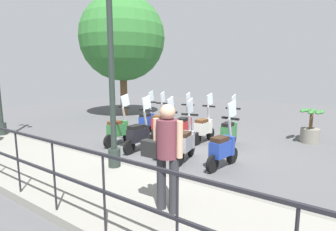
{
  "coord_description": "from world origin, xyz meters",
  "views": [
    {
      "loc": [
        -6.23,
        -3.97,
        2.16
      ],
      "look_at": [
        0.2,
        0.5,
        0.9
      ],
      "focal_mm": 28.0,
      "sensor_mm": 36.0,
      "label": 1
    }
  ],
  "objects_px": {
    "lamp_post_near": "(111,70)",
    "scooter_far_0": "(229,131)",
    "pedestrian_with_bag": "(166,150)",
    "scooter_near_1": "(186,142)",
    "scooter_near_4": "(118,129)",
    "scooter_far_3": "(159,123)",
    "scooter_far_2": "(185,125)",
    "tree_large": "(122,38)",
    "scooter_far_4": "(147,121)",
    "scooter_near_2": "(165,137)",
    "scooter_near_3": "(139,134)",
    "potted_palm": "(310,129)",
    "scooter_near_0": "(223,148)",
    "scooter_far_1": "(204,127)"
  },
  "relations": [
    {
      "from": "lamp_post_near",
      "to": "scooter_far_0",
      "type": "distance_m",
      "value": 4.0
    },
    {
      "from": "pedestrian_with_bag",
      "to": "scooter_near_1",
      "type": "distance_m",
      "value": 2.78
    },
    {
      "from": "pedestrian_with_bag",
      "to": "scooter_near_4",
      "type": "xyz_separation_m",
      "value": [
        2.56,
        3.58,
        -0.6
      ]
    },
    {
      "from": "scooter_near_4",
      "to": "scooter_far_3",
      "type": "bearing_deg",
      "value": -16.18
    },
    {
      "from": "pedestrian_with_bag",
      "to": "scooter_far_2",
      "type": "distance_m",
      "value": 4.82
    },
    {
      "from": "lamp_post_near",
      "to": "tree_large",
      "type": "xyz_separation_m",
      "value": [
        5.97,
        5.5,
        1.66
      ]
    },
    {
      "from": "lamp_post_near",
      "to": "pedestrian_with_bag",
      "type": "xyz_separation_m",
      "value": [
        -0.86,
        -1.99,
        -1.16
      ]
    },
    {
      "from": "scooter_far_4",
      "to": "pedestrian_with_bag",
      "type": "bearing_deg",
      "value": -149.14
    },
    {
      "from": "scooter_near_2",
      "to": "scooter_far_2",
      "type": "bearing_deg",
      "value": 4.95
    },
    {
      "from": "lamp_post_near",
      "to": "scooter_near_4",
      "type": "bearing_deg",
      "value": 43.08
    },
    {
      "from": "lamp_post_near",
      "to": "scooter_far_2",
      "type": "bearing_deg",
      "value": 4.28
    },
    {
      "from": "pedestrian_with_bag",
      "to": "scooter_near_3",
      "type": "bearing_deg",
      "value": 45.8
    },
    {
      "from": "scooter_near_3",
      "to": "scooter_far_2",
      "type": "bearing_deg",
      "value": -11.4
    },
    {
      "from": "pedestrian_with_bag",
      "to": "potted_palm",
      "type": "height_order",
      "value": "pedestrian_with_bag"
    },
    {
      "from": "tree_large",
      "to": "scooter_far_2",
      "type": "relative_size",
      "value": 3.92
    },
    {
      "from": "scooter_near_0",
      "to": "pedestrian_with_bag",
      "type": "bearing_deg",
      "value": -166.81
    },
    {
      "from": "pedestrian_with_bag",
      "to": "scooter_far_4",
      "type": "height_order",
      "value": "pedestrian_with_bag"
    },
    {
      "from": "scooter_near_4",
      "to": "potted_palm",
      "type": "bearing_deg",
      "value": -54.98
    },
    {
      "from": "lamp_post_near",
      "to": "scooter_near_0",
      "type": "relative_size",
      "value": 3.03
    },
    {
      "from": "scooter_near_0",
      "to": "potted_palm",
      "type": "bearing_deg",
      "value": -11.09
    },
    {
      "from": "tree_large",
      "to": "scooter_far_4",
      "type": "relative_size",
      "value": 3.92
    },
    {
      "from": "potted_palm",
      "to": "scooter_near_2",
      "type": "bearing_deg",
      "value": 140.54
    },
    {
      "from": "tree_large",
      "to": "scooter_far_3",
      "type": "height_order",
      "value": "tree_large"
    },
    {
      "from": "potted_palm",
      "to": "scooter_near_1",
      "type": "xyz_separation_m",
      "value": [
        -3.73,
        2.32,
        0.04
      ]
    },
    {
      "from": "lamp_post_near",
      "to": "scooter_far_1",
      "type": "height_order",
      "value": "lamp_post_near"
    },
    {
      "from": "pedestrian_with_bag",
      "to": "scooter_far_0",
      "type": "height_order",
      "value": "pedestrian_with_bag"
    },
    {
      "from": "scooter_near_0",
      "to": "scooter_near_4",
      "type": "bearing_deg",
      "value": 98.28
    },
    {
      "from": "tree_large",
      "to": "scooter_far_4",
      "type": "xyz_separation_m",
      "value": [
        -2.64,
        -3.7,
        -3.41
      ]
    },
    {
      "from": "scooter_near_4",
      "to": "scooter_far_0",
      "type": "distance_m",
      "value": 3.31
    },
    {
      "from": "scooter_far_0",
      "to": "scooter_far_4",
      "type": "relative_size",
      "value": 1.0
    },
    {
      "from": "scooter_near_4",
      "to": "scooter_far_4",
      "type": "distance_m",
      "value": 1.65
    },
    {
      "from": "scooter_near_1",
      "to": "scooter_near_2",
      "type": "distance_m",
      "value": 0.69
    },
    {
      "from": "lamp_post_near",
      "to": "scooter_far_0",
      "type": "xyz_separation_m",
      "value": [
        3.36,
        -1.28,
        -1.75
      ]
    },
    {
      "from": "scooter_far_1",
      "to": "scooter_far_2",
      "type": "height_order",
      "value": "same"
    },
    {
      "from": "scooter_near_1",
      "to": "scooter_far_0",
      "type": "height_order",
      "value": "same"
    },
    {
      "from": "scooter_near_4",
      "to": "scooter_far_0",
      "type": "height_order",
      "value": "same"
    },
    {
      "from": "pedestrian_with_bag",
      "to": "scooter_near_4",
      "type": "bearing_deg",
      "value": 52.88
    },
    {
      "from": "scooter_far_0",
      "to": "scooter_far_1",
      "type": "distance_m",
      "value": 0.87
    },
    {
      "from": "lamp_post_near",
      "to": "scooter_far_2",
      "type": "height_order",
      "value": "lamp_post_near"
    },
    {
      "from": "pedestrian_with_bag",
      "to": "scooter_near_0",
      "type": "distance_m",
      "value": 2.58
    },
    {
      "from": "scooter_near_2",
      "to": "tree_large",
      "type": "bearing_deg",
      "value": 43.82
    },
    {
      "from": "scooter_near_2",
      "to": "scooter_near_3",
      "type": "xyz_separation_m",
      "value": [
        -0.11,
        0.81,
        0.0
      ]
    },
    {
      "from": "pedestrian_with_bag",
      "to": "scooter_far_4",
      "type": "relative_size",
      "value": 1.03
    },
    {
      "from": "lamp_post_near",
      "to": "scooter_far_4",
      "type": "height_order",
      "value": "lamp_post_near"
    },
    {
      "from": "potted_palm",
      "to": "scooter_near_2",
      "type": "distance_m",
      "value": 4.73
    },
    {
      "from": "scooter_near_3",
      "to": "scooter_far_0",
      "type": "relative_size",
      "value": 1.0
    },
    {
      "from": "lamp_post_near",
      "to": "potted_palm",
      "type": "height_order",
      "value": "lamp_post_near"
    },
    {
      "from": "scooter_near_1",
      "to": "scooter_far_3",
      "type": "height_order",
      "value": "same"
    },
    {
      "from": "scooter_near_2",
      "to": "scooter_far_4",
      "type": "relative_size",
      "value": 1.0
    },
    {
      "from": "scooter_near_1",
      "to": "pedestrian_with_bag",
      "type": "bearing_deg",
      "value": -166.13
    }
  ]
}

